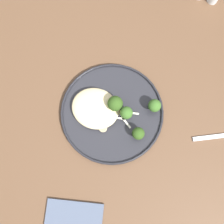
{
  "coord_description": "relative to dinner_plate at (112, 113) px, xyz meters",
  "views": [
    {
      "loc": [
        -0.05,
        0.18,
        1.48
      ],
      "look_at": [
        0.01,
        0.04,
        0.76
      ],
      "focal_mm": 42.52,
      "sensor_mm": 36.0,
      "label": 1
    }
  ],
  "objects": [
    {
      "name": "dinner_plate",
      "position": [
        0.0,
        0.0,
        0.0
      ],
      "size": [
        0.29,
        0.29,
        0.02
      ],
      "color": "#232328",
      "rests_on": "wooden_dining_table"
    },
    {
      "name": "seared_scallop_center_golden",
      "position": [
        0.01,
        0.01,
        0.01
      ],
      "size": [
        0.03,
        0.03,
        0.01
      ],
      "color": "#E5C689",
      "rests_on": "dinner_plate"
    },
    {
      "name": "seared_scallop_right_edge",
      "position": [
        0.03,
        0.04,
        0.01
      ],
      "size": [
        0.02,
        0.02,
        0.02
      ],
      "color": "#DBB77A",
      "rests_on": "dinner_plate"
    },
    {
      "name": "noodle_bed",
      "position": [
        0.05,
        0.01,
        0.02
      ],
      "size": [
        0.13,
        0.12,
        0.03
      ],
      "color": "beige",
      "rests_on": "dinner_plate"
    },
    {
      "name": "seared_scallop_left_edge",
      "position": [
        0.08,
        0.03,
        0.01
      ],
      "size": [
        0.03,
        0.03,
        0.02
      ],
      "color": "#DBB77A",
      "rests_on": "dinner_plate"
    },
    {
      "name": "onion_sliver_short_strip",
      "position": [
        -0.05,
        0.01,
        0.01
      ],
      "size": [
        0.04,
        0.02,
        0.0
      ],
      "primitive_type": "cube",
      "rotation": [
        0.0,
        0.0,
        5.75
      ],
      "color": "silver",
      "rests_on": "dinner_plate"
    },
    {
      "name": "ground",
      "position": [
        -0.01,
        -0.04,
        -0.75
      ],
      "size": [
        6.0,
        6.0,
        0.0
      ],
      "primitive_type": "plane",
      "color": "#2D2B28"
    },
    {
      "name": "seared_scallop_tilted_round",
      "position": [
        0.07,
        -0.02,
        0.01
      ],
      "size": [
        0.03,
        0.03,
        0.01
      ],
      "color": "beige",
      "rests_on": "dinner_plate"
    },
    {
      "name": "folded_napkin",
      "position": [
        -0.01,
        0.3,
        -0.0
      ],
      "size": [
        0.17,
        0.13,
        0.01
      ],
      "primitive_type": "cube",
      "rotation": [
        0.0,
        0.0,
        0.28
      ],
      "color": "#4C566B",
      "rests_on": "wooden_dining_table"
    },
    {
      "name": "seared_scallop_rear_pale",
      "position": [
        0.03,
        0.01,
        0.01
      ],
      "size": [
        0.03,
        0.03,
        0.02
      ],
      "color": "#E5C689",
      "rests_on": "dinner_plate"
    },
    {
      "name": "broccoli_floret_near_rim",
      "position": [
        -0.1,
        -0.06,
        0.03
      ],
      "size": [
        0.04,
        0.04,
        0.05
      ],
      "color": "#7A994C",
      "rests_on": "dinner_plate"
    },
    {
      "name": "onion_sliver_long_sliver",
      "position": [
        -0.05,
        -0.02,
        0.01
      ],
      "size": [
        0.05,
        0.02,
        0.0
      ],
      "primitive_type": "cube",
      "rotation": [
        0.0,
        0.0,
        0.25
      ],
      "color": "silver",
      "rests_on": "dinner_plate"
    },
    {
      "name": "broccoli_floret_left_leaning",
      "position": [
        -0.04,
        -0.01,
        0.04
      ],
      "size": [
        0.03,
        0.03,
        0.06
      ],
      "color": "#89A356",
      "rests_on": "dinner_plate"
    },
    {
      "name": "wooden_dining_table",
      "position": [
        -0.01,
        -0.04,
        -0.09
      ],
      "size": [
        1.4,
        1.0,
        0.74
      ],
      "color": "brown",
      "rests_on": "ground"
    },
    {
      "name": "broccoli_floret_tall_stalk",
      "position": [
        -0.09,
        0.03,
        0.03
      ],
      "size": [
        0.03,
        0.03,
        0.05
      ],
      "color": "#7A994C",
      "rests_on": "dinner_plate"
    },
    {
      "name": "seared_scallop_half_hidden",
      "position": [
        0.01,
        0.05,
        0.01
      ],
      "size": [
        0.02,
        0.02,
        0.01
      ],
      "color": "beige",
      "rests_on": "dinner_plate"
    },
    {
      "name": "seared_scallop_front_small",
      "position": [
        -0.01,
        -0.01,
        0.01
      ],
      "size": [
        0.03,
        0.03,
        0.01
      ],
      "color": "#DBB77A",
      "rests_on": "dinner_plate"
    },
    {
      "name": "onion_sliver_pale_crescent",
      "position": [
        -0.02,
        0.01,
        0.01
      ],
      "size": [
        0.04,
        0.01,
        0.0
      ],
      "primitive_type": "cube",
      "rotation": [
        0.0,
        0.0,
        0.2
      ],
      "color": "silver",
      "rests_on": "dinner_plate"
    },
    {
      "name": "broccoli_floret_front_edge",
      "position": [
        -0.0,
        -0.02,
        0.04
      ],
      "size": [
        0.04,
        0.04,
        0.06
      ],
      "color": "#7A994C",
      "rests_on": "dinner_plate"
    }
  ]
}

